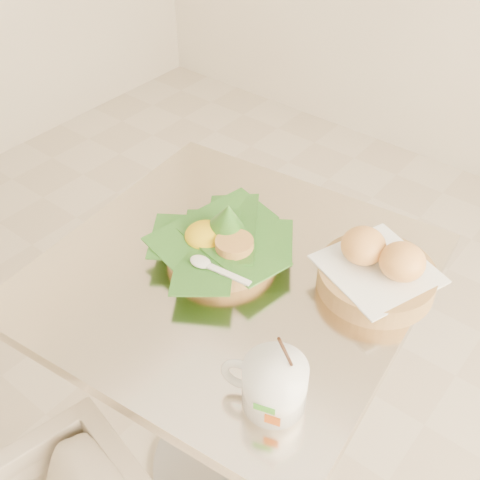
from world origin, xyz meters
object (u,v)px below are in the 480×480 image
Objects in this scene: rice_basket at (221,240)px; bread_basket at (378,271)px; coffee_mug at (273,384)px; cafe_table at (231,343)px.

rice_basket reaches higher than bread_basket.
coffee_mug is (-0.00, -0.33, 0.01)m from bread_basket.
bread_basket is (0.29, 0.11, 0.00)m from rice_basket.
bread_basket is 0.33m from coffee_mug.
bread_basket is at bearing 21.40° from rice_basket.
rice_basket is 0.36m from coffee_mug.
rice_basket is at bearing 148.92° from cafe_table.
coffee_mug is at bearing -37.32° from rice_basket.
rice_basket reaches higher than cafe_table.
cafe_table is at bearing -150.14° from bread_basket.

